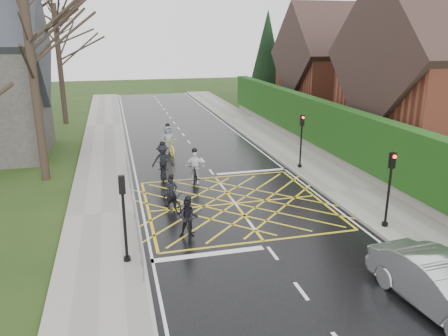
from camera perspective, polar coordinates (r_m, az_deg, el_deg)
name	(u,v)px	position (r m, az deg, el deg)	size (l,w,h in m)	color
ground	(235,203)	(20.41, 1.45, -4.65)	(120.00, 120.00, 0.00)	#1C3311
road	(235,203)	(20.41, 1.45, -4.64)	(9.00, 80.00, 0.01)	black
sidewalk_right	(351,191)	(22.67, 16.22, -2.90)	(3.00, 80.00, 0.15)	gray
sidewalk_left	(102,215)	(19.73, -15.67, -5.88)	(3.00, 80.00, 0.15)	gray
stone_wall	(327,153)	(28.41, 13.30, 1.92)	(0.50, 38.00, 0.70)	slate
hedge	(329,126)	(28.02, 13.55, 5.38)	(0.90, 38.00, 2.80)	#1A3E10
house_far	(339,71)	(41.49, 14.77, 12.12)	(9.80, 8.80, 10.30)	brown
conifer	(267,60)	(47.09, 5.62, 13.89)	(4.60, 4.60, 10.00)	black
tree_near	(27,27)	(24.53, -24.33, 16.48)	(9.24, 9.24, 11.44)	black
tree_mid	(30,17)	(32.61, -24.01, 17.59)	(10.08, 10.08, 12.48)	black
tree_far	(57,39)	(40.45, -20.98, 15.49)	(8.40, 8.40, 10.40)	black
railing_south	(138,230)	(16.23, -11.20, -7.95)	(0.05, 5.04, 1.03)	slate
railing_north	(128,170)	(23.25, -12.38, -0.25)	(0.05, 6.04, 1.03)	slate
traffic_light_ne	(301,142)	(25.38, 10.03, 3.39)	(0.24, 0.31, 3.21)	black
traffic_light_se	(389,191)	(18.38, 20.73, -2.79)	(0.24, 0.31, 3.21)	black
traffic_light_sw	(124,220)	(14.95, -12.88, -6.61)	(0.24, 0.31, 3.21)	black
cyclist_rear	(172,198)	(19.67, -6.80, -3.95)	(1.13, 1.81, 1.67)	black
cyclist_back	(189,222)	(16.99, -4.60, -7.01)	(0.86, 1.75, 1.69)	black
cyclist_mid	(163,164)	(24.04, -7.95, 0.46)	(1.29, 2.18, 2.04)	black
cyclist_front	(195,171)	(22.89, -3.80, -0.35)	(1.12, 2.00, 1.93)	black
cyclist_lead	(168,143)	(28.83, -7.28, 3.21)	(1.16, 2.22, 2.05)	yellow
car	(440,285)	(14.17, 26.41, -13.57)	(1.60, 4.60, 1.52)	#B4B8BC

